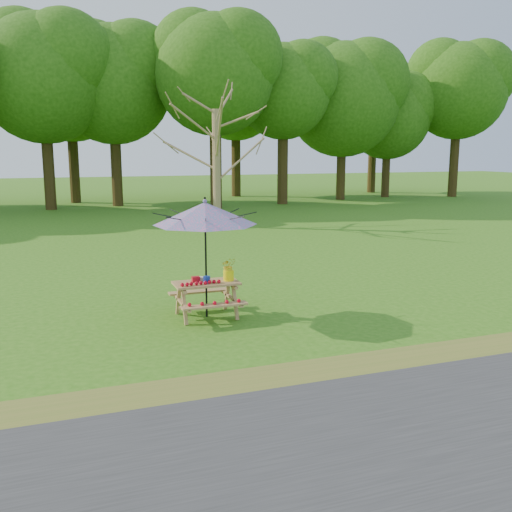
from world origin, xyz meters
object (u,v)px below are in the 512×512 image
object	(u,v)px
patio_umbrella	(205,214)
flower_bucket	(228,269)
picnic_table	(207,300)
bare_tree	(215,58)

from	to	relation	value
patio_umbrella	flower_bucket	xyz separation A→B (m)	(0.43, -0.03, -1.05)
picnic_table	patio_umbrella	xyz separation A→B (m)	(0.00, 0.00, 1.62)
bare_tree	picnic_table	world-z (taller)	bare_tree
picnic_table	patio_umbrella	world-z (taller)	patio_umbrella
picnic_table	patio_umbrella	bearing A→B (deg)	84.81
bare_tree	patio_umbrella	world-z (taller)	bare_tree
bare_tree	flower_bucket	world-z (taller)	bare_tree
bare_tree	patio_umbrella	xyz separation A→B (m)	(-3.78, -12.30, -4.65)
patio_umbrella	flower_bucket	size ratio (longest dim) A/B	5.32
bare_tree	patio_umbrella	bearing A→B (deg)	-107.08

